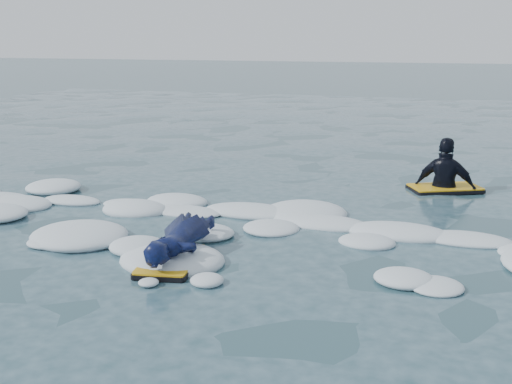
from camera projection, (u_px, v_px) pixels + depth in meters
The scene contains 4 objects.
ground at pixel (134, 243), 8.07m from camera, with size 120.00×120.00×0.00m, color #1B3941.
foam_band at pixel (169, 222), 9.02m from camera, with size 12.00×3.10×0.30m, color silver, non-canonical shape.
prone_woman_unit at pixel (179, 241), 7.46m from camera, with size 0.78×1.69×0.43m.
waiting_rider_unit at pixel (445, 189), 10.78m from camera, with size 1.34×1.10×1.76m.
Camera 1 is at (3.84, -6.84, 2.53)m, focal length 45.00 mm.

